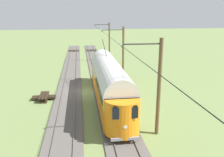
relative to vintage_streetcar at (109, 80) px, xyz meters
The scene contains 9 objects.
ground_plane 4.60m from the vintage_streetcar, 58.48° to the right, with size 220.00×220.00×0.00m, color olive.
track_streetcar_siding 4.33m from the vintage_streetcar, 90.00° to the right, with size 2.80×80.00×0.18m.
track_adjacent_siding 6.03m from the vintage_streetcar, 41.67° to the right, with size 2.80×80.00×0.18m.
vintage_streetcar is the anchor object (origin of this frame).
catenary_pole_foreground 21.15m from the vintage_streetcar, 97.09° to the right, with size 2.90×0.28×7.15m.
catenary_pole_mid_near 7.53m from the vintage_streetcar, 110.66° to the right, with size 2.90×0.28×7.15m.
catenary_pole_mid_far 7.73m from the vintage_streetcar, 110.08° to the left, with size 2.90×0.28×7.15m.
overhead_wire_run 4.40m from the vintage_streetcar, 94.25° to the right, with size 2.70×46.08×0.18m.
spare_tie_stack 7.16m from the vintage_streetcar, 12.71° to the right, with size 2.40×2.40×0.54m.
Camera 1 is at (0.73, 25.97, 8.74)m, focal length 37.94 mm.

